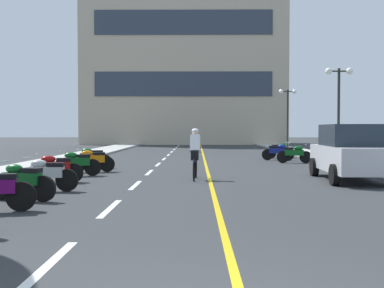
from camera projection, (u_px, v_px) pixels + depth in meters
The scene contains 30 objects.
ground_plane at pixel (200, 160), 24.58m from camera, with size 140.00×140.00×0.00m, color #2D3033.
curb_left at pixel (80, 156), 27.65m from camera, with size 2.40×72.00×0.12m, color #A8A8A3.
curb_right at pixel (319, 156), 27.51m from camera, with size 2.40×72.00×0.12m, color #A8A8A3.
lane_dash_0 at pixel (49, 265), 5.61m from camera, with size 0.14×2.20×0.01m, color silver.
lane_dash_1 at pixel (110, 208), 9.61m from camera, with size 0.14×2.20×0.01m, color silver.
lane_dash_2 at pixel (135, 185), 13.61m from camera, with size 0.14×2.20×0.01m, color silver.
lane_dash_3 at pixel (149, 172), 17.61m from camera, with size 0.14×2.20×0.01m, color silver.
lane_dash_4 at pixel (158, 164), 21.61m from camera, with size 0.14×2.20×0.01m, color silver.
lane_dash_5 at pixel (164, 159), 25.60m from camera, with size 0.14×2.20×0.01m, color silver.
lane_dash_6 at pixel (168, 155), 29.60m from camera, with size 0.14×2.20×0.01m, color silver.
lane_dash_7 at pixel (172, 152), 33.60m from camera, with size 0.14×2.20×0.01m, color silver.
lane_dash_8 at pixel (174, 149), 37.60m from camera, with size 0.14×2.20×0.01m, color silver.
lane_dash_9 at pixel (176, 148), 41.59m from camera, with size 0.14×2.20×0.01m, color silver.
lane_dash_10 at pixel (178, 146), 45.59m from camera, with size 0.14×2.20×0.01m, color silver.
lane_dash_11 at pixel (180, 145), 49.59m from camera, with size 0.14×2.20×0.01m, color silver.
centre_line_yellow at pixel (204, 157), 27.58m from camera, with size 0.12×66.00×0.01m, color gold.
office_building at pixel (184, 50), 52.44m from camera, with size 22.33×8.53×21.53m.
street_lamp_mid at pixel (339, 92), 24.35m from camera, with size 1.46×0.36×4.81m.
street_lamp_far at pixel (288, 105), 37.66m from camera, with size 1.46×0.36×4.83m.
parked_car_near at pixel (350, 152), 14.83m from camera, with size 2.06×4.26×1.82m.
motorcycle_2 at pixel (22, 181), 10.61m from camera, with size 1.68×0.66×0.92m.
motorcycle_3 at pixel (46, 174), 12.22m from camera, with size 1.70×0.60×0.92m.
motorcycle_4 at pixel (55, 168), 14.16m from camera, with size 1.67×0.71×0.92m.
motorcycle_5 at pixel (76, 163), 16.20m from camera, with size 1.67×0.69×0.92m.
motorcycle_6 at pixel (92, 160), 17.66m from camera, with size 1.64×0.79×0.92m.
motorcycle_7 at pixel (91, 157), 19.40m from camera, with size 1.70×0.60×0.92m.
motorcycle_8 at pixel (294, 154), 22.44m from camera, with size 1.70×0.60×0.92m.
motorcycle_9 at pixel (278, 152), 24.40m from camera, with size 1.66×0.74×0.92m.
motorcycle_10 at pixel (280, 150), 26.44m from camera, with size 1.64×0.80×0.92m.
cyclist_rider at pixel (195, 153), 15.16m from camera, with size 0.42×1.77×1.71m.
Camera 1 is at (-0.19, -3.55, 1.66)m, focal length 42.90 mm.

